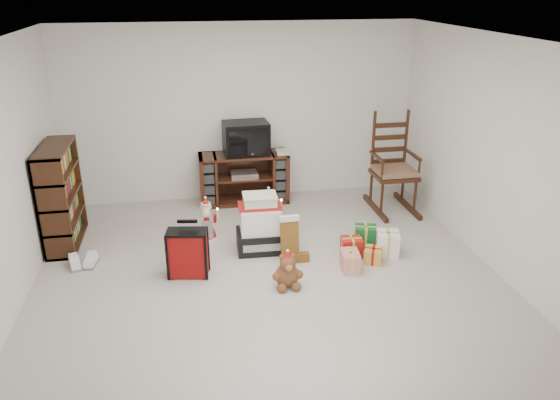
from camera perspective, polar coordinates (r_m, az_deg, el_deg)
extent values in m
cube|color=#AEA8A0|center=(6.00, -1.20, -8.17)|extent=(5.00, 5.00, 0.01)
cube|color=white|center=(5.21, -1.43, 16.40)|extent=(5.00, 5.00, 0.01)
cube|color=silver|center=(7.86, -4.17, 9.03)|extent=(5.00, 0.01, 2.50)
cube|color=silver|center=(3.26, 5.68, -10.82)|extent=(5.00, 0.01, 2.50)
cube|color=silver|center=(5.68, -27.09, 1.47)|extent=(0.01, 5.00, 2.50)
cube|color=silver|center=(6.34, 21.70, 4.31)|extent=(0.01, 5.00, 2.50)
cube|color=#422112|center=(7.87, -3.78, 2.30)|extent=(1.26, 0.46, 0.72)
cube|color=silver|center=(7.82, -3.77, 2.70)|extent=(0.38, 0.27, 0.07)
cube|color=#34190E|center=(7.02, -21.92, 0.40)|extent=(0.33, 1.00, 1.23)
cube|color=#34190E|center=(7.69, 11.83, 2.58)|extent=(0.57, 0.54, 0.05)
cube|color=#996F53|center=(7.67, 11.86, 3.04)|extent=(0.52, 0.50, 0.07)
cube|color=#34190E|center=(7.78, 11.43, 6.44)|extent=(0.48, 0.07, 0.87)
cube|color=#34190E|center=(7.86, 11.56, -0.71)|extent=(0.57, 0.94, 0.07)
cube|color=black|center=(6.52, -2.07, -4.25)|extent=(0.56, 0.42, 0.25)
cube|color=white|center=(6.41, -2.10, -2.04)|extent=(0.47, 0.37, 0.30)
cube|color=#B11914|center=(6.34, -2.12, -0.61)|extent=(0.51, 0.28, 0.04)
cube|color=beige|center=(6.31, -2.13, -0.01)|extent=(0.38, 0.30, 0.10)
cube|color=maroon|center=(5.99, -9.60, -5.52)|extent=(0.44, 0.28, 0.54)
cube|color=black|center=(5.94, -9.82, -2.17)|extent=(0.22, 0.07, 0.03)
ellipsoid|color=brown|center=(5.78, 0.74, -7.87)|extent=(0.25, 0.22, 0.27)
sphere|color=brown|center=(5.68, 0.81, -6.65)|extent=(0.17, 0.17, 0.17)
cone|color=#AC1612|center=(6.96, -1.18, -1.82)|extent=(0.28, 0.28, 0.39)
sphere|color=beige|center=(6.86, -1.20, 0.06)|extent=(0.13, 0.13, 0.13)
cone|color=#AC1612|center=(6.83, -1.20, 0.86)|extent=(0.12, 0.12, 0.10)
cylinder|color=silver|center=(6.80, 0.14, -0.51)|extent=(0.02, 0.02, 0.12)
cone|color=#AC1612|center=(6.83, -7.64, -2.63)|extent=(0.26, 0.26, 0.37)
sphere|color=beige|center=(6.74, -7.74, -0.86)|extent=(0.13, 0.13, 0.13)
cone|color=#AC1612|center=(6.70, -7.78, -0.10)|extent=(0.11, 0.11, 0.09)
cylinder|color=silver|center=(6.66, -6.54, -1.41)|extent=(0.02, 0.02, 0.11)
cube|color=white|center=(6.60, -20.63, -6.20)|extent=(0.19, 0.29, 0.09)
cube|color=white|center=(6.57, -19.17, -6.13)|extent=(0.15, 0.28, 0.09)
cube|color=#B11914|center=(6.41, 7.63, -4.98)|extent=(0.25, 0.25, 0.25)
cube|color=#1B6D32|center=(6.66, 8.58, -3.93)|extent=(0.25, 0.25, 0.25)
cube|color=yellow|center=(6.36, 10.05, -5.35)|extent=(0.25, 0.25, 0.25)
cube|color=silver|center=(6.11, 8.13, -6.40)|extent=(0.25, 0.25, 0.25)
cube|color=white|center=(6.58, 11.06, -4.45)|extent=(0.25, 0.25, 0.25)
cube|color=black|center=(7.71, -3.58, 6.48)|extent=(0.64, 0.47, 0.46)
cube|color=black|center=(7.50, -3.37, 6.03)|extent=(0.53, 0.05, 0.37)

